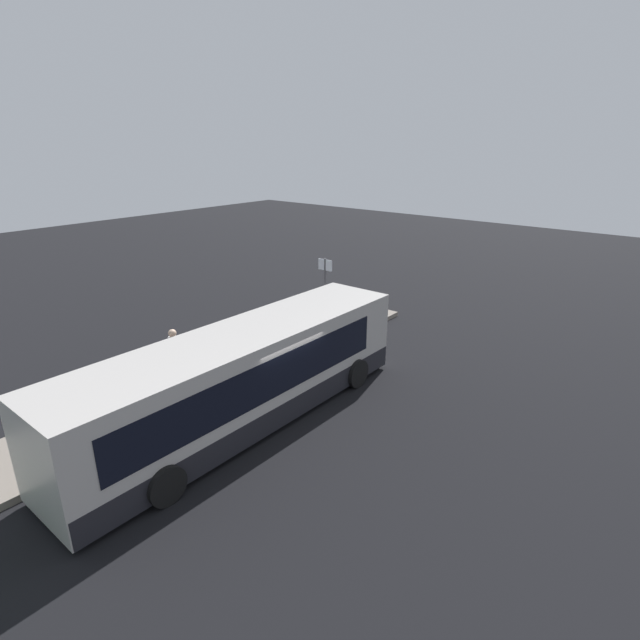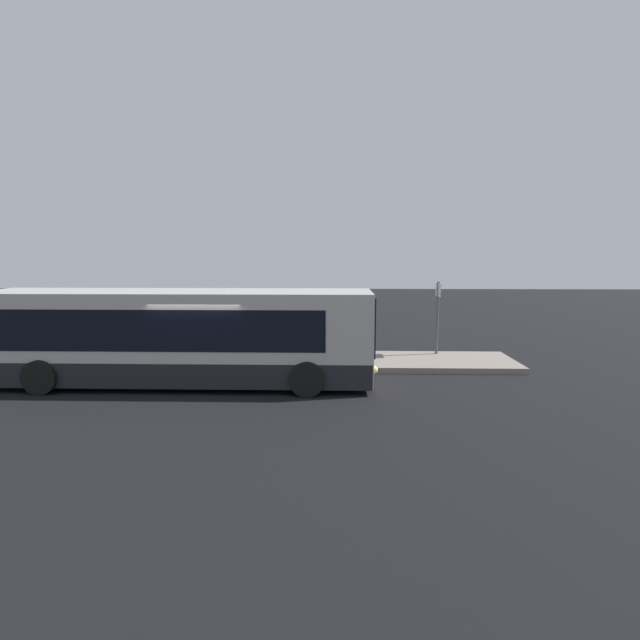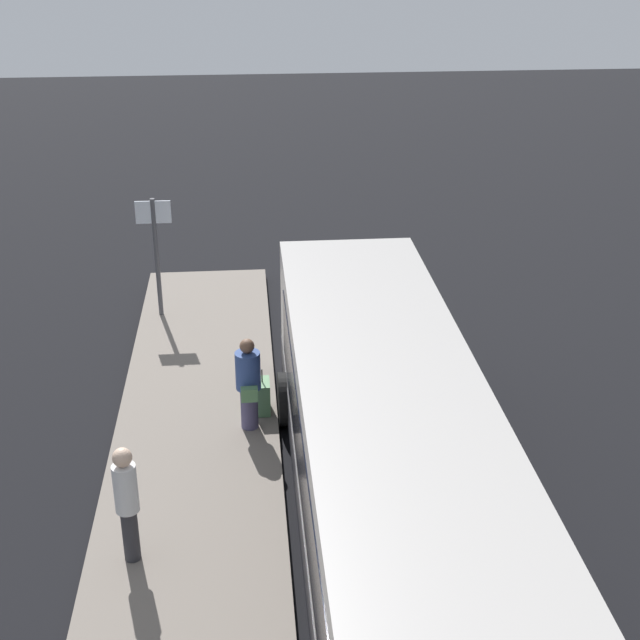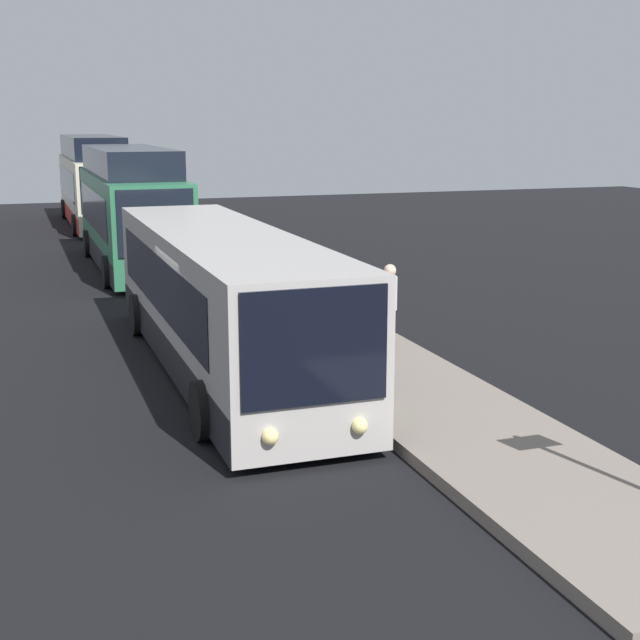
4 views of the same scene
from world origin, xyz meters
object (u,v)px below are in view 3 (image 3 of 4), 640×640
at_px(passenger_waiting, 248,382).
at_px(bus_lead, 392,482).
at_px(suitcase, 263,396).
at_px(passenger_boarding, 127,499).
at_px(sign_post, 156,242).

bearing_deg(passenger_waiting, bus_lead, 116.36).
height_order(bus_lead, suitcase, bus_lead).
relative_size(bus_lead, passenger_boarding, 6.46).
relative_size(passenger_boarding, sign_post, 0.67).
bearing_deg(sign_post, passenger_boarding, -178.49).
bearing_deg(passenger_boarding, bus_lead, -108.45).
xyz_separation_m(suitcase, sign_post, (4.37, 2.11, 1.38)).
height_order(bus_lead, sign_post, sign_post).
relative_size(passenger_waiting, sign_post, 0.63).
height_order(passenger_boarding, sign_post, sign_post).
xyz_separation_m(bus_lead, sign_post, (8.37, 3.74, 0.50)).
distance_m(passenger_waiting, suitcase, 0.83).
relative_size(suitcase, sign_post, 0.31).
bearing_deg(suitcase, passenger_boarding, 153.53).
distance_m(passenger_boarding, sign_post, 8.20).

